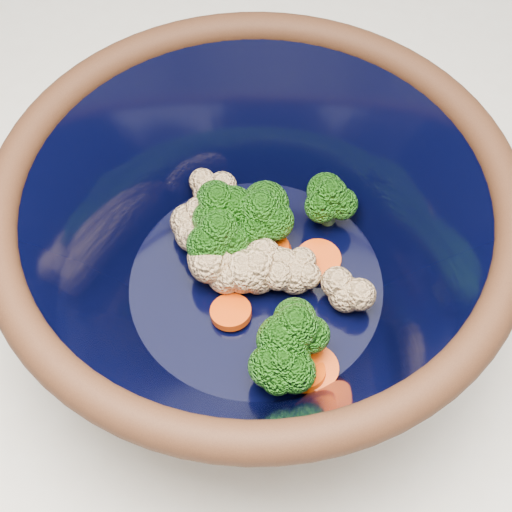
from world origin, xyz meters
name	(u,v)px	position (x,y,z in m)	size (l,w,h in m)	color
ground	(301,501)	(0.00, 0.00, 0.00)	(3.00, 3.00, 0.00)	#9E7A54
counter	(319,414)	(0.00, 0.00, 0.45)	(1.20, 1.20, 0.90)	silver
mixing_bowl	(256,245)	(-0.06, -0.10, 0.98)	(0.39, 0.39, 0.14)	black
vegetable_pile	(257,255)	(-0.07, -0.09, 0.96)	(0.15, 0.17, 0.06)	#608442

